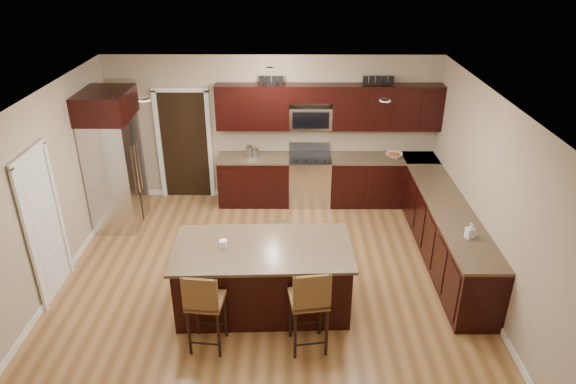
{
  "coord_description": "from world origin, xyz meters",
  "views": [
    {
      "loc": [
        0.33,
        -6.23,
        4.46
      ],
      "look_at": [
        0.29,
        0.4,
        1.21
      ],
      "focal_mm": 32.0,
      "sensor_mm": 36.0,
      "label": 1
    }
  ],
  "objects_px": {
    "island": "(263,279)",
    "refrigerator": "(114,159)",
    "range": "(310,179)",
    "stool_left": "(204,303)",
    "stool_right": "(310,301)"
  },
  "relations": [
    {
      "from": "island",
      "to": "refrigerator",
      "type": "distance_m",
      "value": 3.53
    },
    {
      "from": "range",
      "to": "island",
      "type": "xyz_separation_m",
      "value": [
        -0.71,
        -3.07,
        -0.04
      ]
    },
    {
      "from": "refrigerator",
      "to": "stool_left",
      "type": "bearing_deg",
      "value": -58.04
    },
    {
      "from": "range",
      "to": "stool_left",
      "type": "xyz_separation_m",
      "value": [
        -1.35,
        -3.92,
        0.22
      ]
    },
    {
      "from": "island",
      "to": "stool_left",
      "type": "distance_m",
      "value": 1.09
    },
    {
      "from": "range",
      "to": "refrigerator",
      "type": "distance_m",
      "value": 3.47
    },
    {
      "from": "range",
      "to": "island",
      "type": "height_order",
      "value": "range"
    },
    {
      "from": "range",
      "to": "stool_left",
      "type": "relative_size",
      "value": 1.0
    },
    {
      "from": "stool_left",
      "to": "stool_right",
      "type": "height_order",
      "value": "stool_right"
    },
    {
      "from": "range",
      "to": "island",
      "type": "relative_size",
      "value": 0.47
    },
    {
      "from": "stool_left",
      "to": "refrigerator",
      "type": "relative_size",
      "value": 0.47
    },
    {
      "from": "island",
      "to": "refrigerator",
      "type": "bearing_deg",
      "value": 136.53
    },
    {
      "from": "island",
      "to": "stool_left",
      "type": "bearing_deg",
      "value": -129.23
    },
    {
      "from": "stool_right",
      "to": "refrigerator",
      "type": "bearing_deg",
      "value": 126.69
    },
    {
      "from": "stool_right",
      "to": "refrigerator",
      "type": "xyz_separation_m",
      "value": [
        -3.17,
        3.12,
        0.48
      ]
    }
  ]
}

